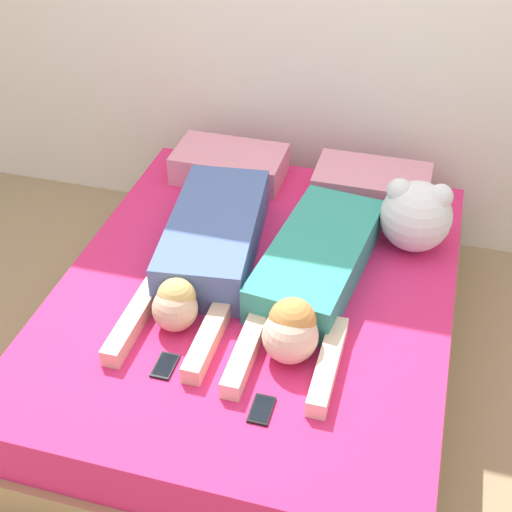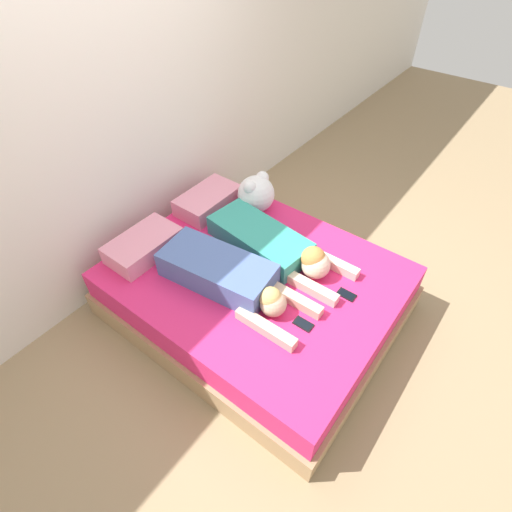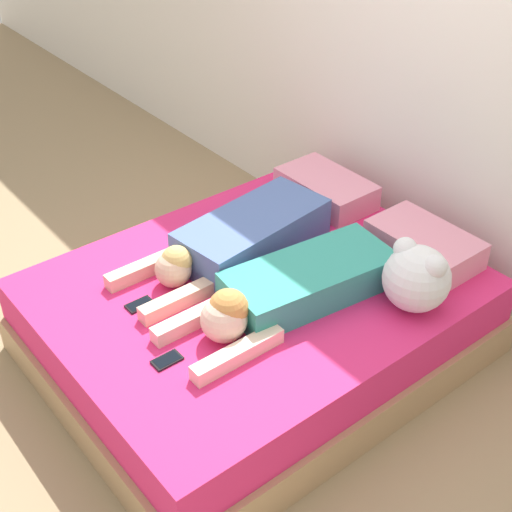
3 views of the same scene
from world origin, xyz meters
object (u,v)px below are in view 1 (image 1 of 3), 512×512
(bed, at_px, (256,324))
(plush_toy, at_px, (416,215))
(person_left, at_px, (208,248))
(cell_phone_right, at_px, (262,409))
(person_right, at_px, (311,278))
(cell_phone_left, at_px, (165,366))
(pillow_head_right, at_px, (372,184))
(pillow_head_left, at_px, (230,164))

(bed, bearing_deg, plush_toy, 37.37)
(person_left, xyz_separation_m, cell_phone_right, (0.42, -0.69, -0.09))
(plush_toy, bearing_deg, person_right, -128.83)
(bed, relative_size, cell_phone_left, 16.05)
(person_right, xyz_separation_m, cell_phone_left, (-0.41, -0.52, -0.08))
(bed, distance_m, plush_toy, 0.82)
(cell_phone_right, bearing_deg, person_right, 87.21)
(pillow_head_right, xyz_separation_m, person_left, (-0.58, -0.71, 0.02))
(pillow_head_right, xyz_separation_m, person_right, (-0.13, -0.78, 0.01))
(bed, relative_size, plush_toy, 6.23)
(pillow_head_left, distance_m, person_left, 0.72)
(person_right, bearing_deg, plush_toy, 51.17)
(pillow_head_left, relative_size, cell_phone_right, 4.31)
(bed, bearing_deg, cell_phone_right, -72.81)
(person_left, bearing_deg, plush_toy, 24.89)
(pillow_head_left, xyz_separation_m, plush_toy, (0.93, -0.34, 0.09))
(pillow_head_right, relative_size, person_right, 0.46)
(pillow_head_right, distance_m, person_right, 0.79)
(cell_phone_right, relative_size, plush_toy, 0.39)
(cell_phone_left, bearing_deg, person_left, 93.50)
(person_left, relative_size, cell_phone_right, 9.29)
(person_left, relative_size, person_right, 0.99)
(bed, xyz_separation_m, cell_phone_right, (0.19, -0.62, 0.22))
(bed, height_order, cell_phone_left, cell_phone_left)
(pillow_head_left, relative_size, cell_phone_left, 4.31)
(bed, distance_m, person_right, 0.38)
(plush_toy, bearing_deg, pillow_head_right, 124.22)
(person_left, distance_m, cell_phone_right, 0.81)
(pillow_head_left, bearing_deg, plush_toy, -19.79)
(person_left, height_order, person_right, person_right)
(person_right, distance_m, cell_phone_left, 0.67)
(person_left, bearing_deg, pillow_head_right, 50.81)
(bed, relative_size, person_left, 1.73)
(bed, distance_m, person_left, 0.39)
(cell_phone_left, relative_size, cell_phone_right, 1.00)
(cell_phone_left, height_order, cell_phone_right, same)
(bed, distance_m, pillow_head_left, 0.90)
(bed, xyz_separation_m, pillow_head_left, (-0.35, 0.78, 0.29))
(bed, bearing_deg, person_right, -0.21)
(pillow_head_right, bearing_deg, person_left, -129.19)
(person_right, xyz_separation_m, cell_phone_right, (-0.03, -0.62, -0.08))
(cell_phone_right, distance_m, plush_toy, 1.15)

